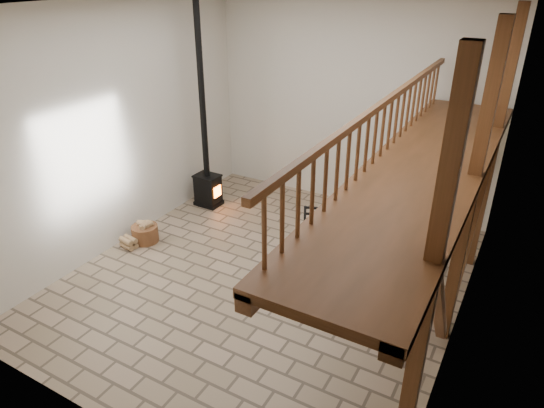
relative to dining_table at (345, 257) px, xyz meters
The scene contains 7 objects.
ground 1.57m from the dining_table, 149.04° to the right, with size 8.00×8.00×0.00m, color gray.
room_shell 2.71m from the dining_table, 98.02° to the right, with size 7.02×8.02×5.01m.
rug 0.41m from the dining_table, 68.97° to the right, with size 3.00×2.50×0.02m, color tan.
dining_table is the anchor object (origin of this frame).
wood_stove 4.43m from the dining_table, 163.51° to the left, with size 0.64×0.50×5.00m.
log_basket 4.44m from the dining_table, 167.86° to the right, with size 0.58×0.58×0.48m.
log_stack 4.65m from the dining_table, 163.46° to the right, with size 0.39×0.30×0.25m.
Camera 1 is at (3.98, -6.85, 5.55)m, focal length 32.00 mm.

